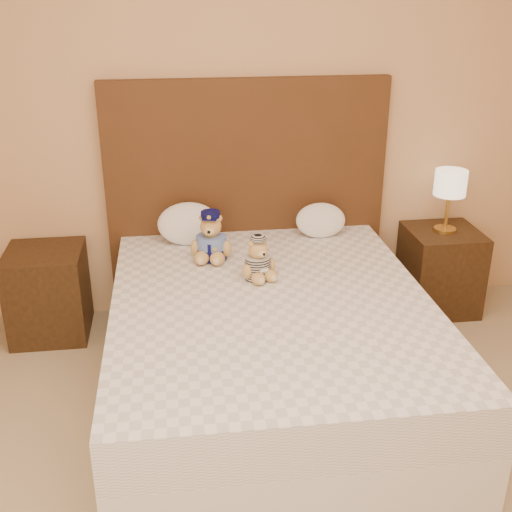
{
  "coord_description": "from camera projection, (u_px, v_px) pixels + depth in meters",
  "views": [
    {
      "loc": [
        -0.47,
        -1.64,
        2.02
      ],
      "look_at": [
        -0.05,
        1.45,
        0.68
      ],
      "focal_mm": 45.0,
      "sensor_mm": 36.0,
      "label": 1
    }
  ],
  "objects": [
    {
      "name": "room_walls",
      "position": [
        312.0,
        54.0,
        2.05
      ],
      "size": [
        4.04,
        4.52,
        2.72
      ],
      "color": "tan",
      "rests_on": "ground"
    },
    {
      "name": "pillow_right",
      "position": [
        321.0,
        219.0,
        3.99
      ],
      "size": [
        0.31,
        0.2,
        0.22
      ],
      "primitive_type": "ellipsoid",
      "color": "white",
      "rests_on": "bed"
    },
    {
      "name": "lamp",
      "position": [
        450.0,
        186.0,
        3.99
      ],
      "size": [
        0.2,
        0.2,
        0.4
      ],
      "color": "gold",
      "rests_on": "nightstand_right"
    },
    {
      "name": "teddy_prisoner",
      "position": [
        258.0,
        258.0,
        3.41
      ],
      "size": [
        0.27,
        0.26,
        0.23
      ],
      "primitive_type": null,
      "rotation": [
        0.0,
        0.0,
        0.4
      ],
      "color": "#AB8742",
      "rests_on": "bed"
    },
    {
      "name": "pillow_left",
      "position": [
        188.0,
        222.0,
        3.88
      ],
      "size": [
        0.37,
        0.24,
        0.26
      ],
      "primitive_type": "ellipsoid",
      "color": "white",
      "rests_on": "bed"
    },
    {
      "name": "teddy_police",
      "position": [
        211.0,
        236.0,
        3.63
      ],
      "size": [
        0.29,
        0.29,
        0.29
      ],
      "primitive_type": null,
      "rotation": [
        0.0,
        0.0,
        -0.22
      ],
      "color": "#AB8742",
      "rests_on": "bed"
    },
    {
      "name": "nightstand_left",
      "position": [
        48.0,
        293.0,
        3.91
      ],
      "size": [
        0.45,
        0.45,
        0.55
      ],
      "primitive_type": "cube",
      "color": "#3A2412",
      "rests_on": "ground"
    },
    {
      "name": "headboard",
      "position": [
        247.0,
        199.0,
        4.06
      ],
      "size": [
        1.75,
        0.08,
        1.5
      ],
      "primitive_type": "cube",
      "color": "#492915",
      "rests_on": "ground"
    },
    {
      "name": "nightstand_right",
      "position": [
        440.0,
        270.0,
        4.22
      ],
      "size": [
        0.45,
        0.45,
        0.55
      ],
      "primitive_type": "cube",
      "color": "#3A2412",
      "rests_on": "ground"
    },
    {
      "name": "bed",
      "position": [
        271.0,
        346.0,
        3.33
      ],
      "size": [
        1.6,
        2.0,
        0.55
      ],
      "color": "white",
      "rests_on": "ground"
    }
  ]
}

